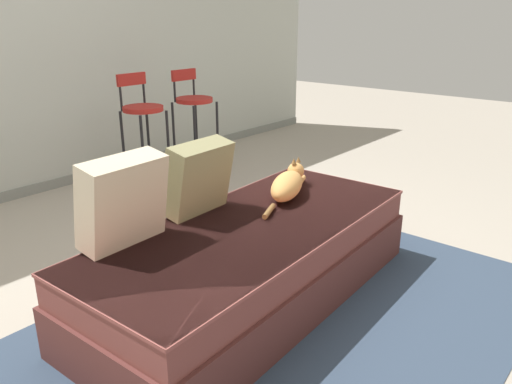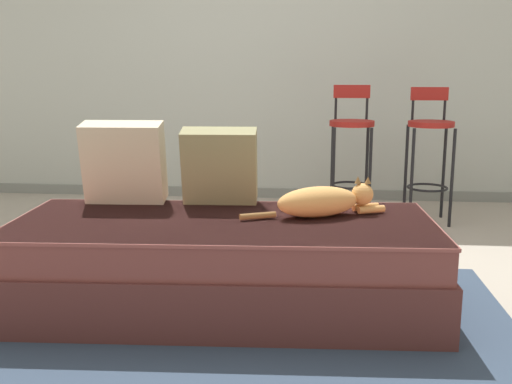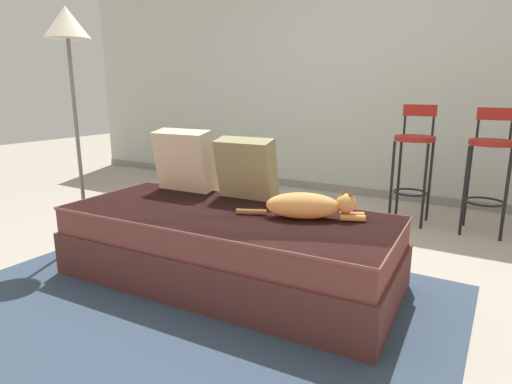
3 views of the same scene
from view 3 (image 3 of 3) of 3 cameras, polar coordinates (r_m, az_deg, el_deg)
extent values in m
plane|color=#A89E8E|center=(3.06, 0.44, -8.88)|extent=(16.00, 16.00, 0.00)
cube|color=#B7BCB2|center=(4.91, 14.20, 14.66)|extent=(8.00, 0.10, 2.60)
cube|color=gray|center=(4.99, 13.19, 0.14)|extent=(8.00, 0.02, 0.09)
cube|color=#334256|center=(2.54, -7.76, -13.91)|extent=(2.75, 1.98, 0.01)
cube|color=brown|center=(2.70, -3.87, -8.94)|extent=(2.09, 0.97, 0.28)
cube|color=brown|center=(2.62, -3.95, -4.43)|extent=(2.04, 0.93, 0.17)
cube|color=brown|center=(2.60, -3.98, -2.80)|extent=(2.06, 0.94, 0.02)
cube|color=beige|center=(3.14, -9.51, 4.21)|extent=(0.43, 0.24, 0.44)
cube|color=#847F56|center=(2.86, -1.30, 3.18)|extent=(0.40, 0.24, 0.41)
ellipsoid|color=tan|center=(2.45, 6.24, -1.82)|extent=(0.45, 0.32, 0.15)
sphere|color=tan|center=(2.46, 11.93, -1.48)|extent=(0.11, 0.11, 0.11)
cone|color=brown|center=(2.45, 11.45, 0.24)|extent=(0.03, 0.03, 0.04)
cone|color=brown|center=(2.43, 12.57, 0.10)|extent=(0.03, 0.03, 0.04)
cylinder|color=tan|center=(2.45, 12.76, -3.38)|extent=(0.14, 0.09, 0.04)
cylinder|color=tan|center=(2.51, 12.63, -2.99)|extent=(0.14, 0.09, 0.04)
cylinder|color=brown|center=(2.52, -0.63, -2.63)|extent=(0.18, 0.10, 0.03)
cylinder|color=black|center=(3.92, 17.63, 1.10)|extent=(0.02, 0.02, 0.74)
cylinder|color=black|center=(3.87, 21.54, 0.64)|extent=(0.02, 0.02, 0.74)
cylinder|color=black|center=(4.18, 18.49, 1.78)|extent=(0.02, 0.02, 0.74)
cylinder|color=black|center=(4.14, 22.16, 1.36)|extent=(0.02, 0.02, 0.74)
torus|color=black|center=(4.04, 19.85, -0.03)|extent=(0.29, 0.29, 0.02)
cylinder|color=maroon|center=(3.97, 20.40, 6.72)|extent=(0.34, 0.34, 0.04)
cylinder|color=black|center=(4.11, 19.21, 8.51)|extent=(0.02, 0.02, 0.25)
cylinder|color=black|center=(4.07, 22.54, 8.20)|extent=(0.02, 0.02, 0.25)
cube|color=maroon|center=(4.08, 21.02, 10.13)|extent=(0.28, 0.03, 0.10)
cylinder|color=black|center=(3.83, 26.03, 0.07)|extent=(0.02, 0.02, 0.74)
cylinder|color=black|center=(3.82, 30.37, -0.44)|extent=(0.02, 0.02, 0.74)
cylinder|color=black|center=(4.11, 26.39, 0.88)|extent=(0.02, 0.02, 0.74)
cylinder|color=black|center=(4.11, 30.43, 0.40)|extent=(0.02, 0.02, 0.74)
torus|color=black|center=(3.99, 28.15, -1.15)|extent=(0.31, 0.31, 0.02)
cylinder|color=maroon|center=(3.91, 28.94, 5.79)|extent=(0.34, 0.34, 0.04)
cylinder|color=black|center=(4.03, 27.46, 7.57)|extent=(0.02, 0.02, 0.24)
cylinder|color=black|center=(4.02, 30.88, 7.17)|extent=(0.02, 0.02, 0.24)
cube|color=maroon|center=(4.02, 29.37, 9.06)|extent=(0.28, 0.03, 0.10)
cylinder|color=slate|center=(3.68, -21.58, -5.77)|extent=(0.28, 0.28, 0.02)
cylinder|color=slate|center=(3.52, -22.63, 5.84)|extent=(0.03, 0.03, 1.52)
cone|color=beige|center=(3.52, -23.98, 19.99)|extent=(0.32, 0.32, 0.22)
camera|label=1|loc=(3.33, -53.53, 14.18)|focal=35.00mm
camera|label=2|loc=(1.23, -94.68, -1.41)|focal=42.00mm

